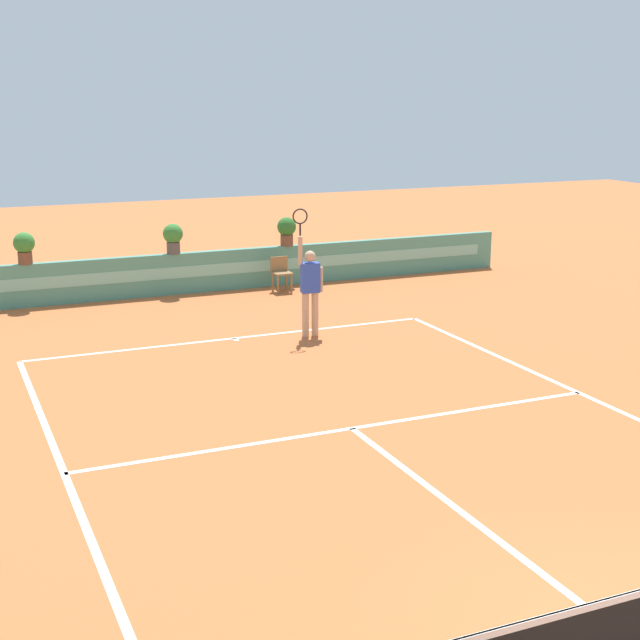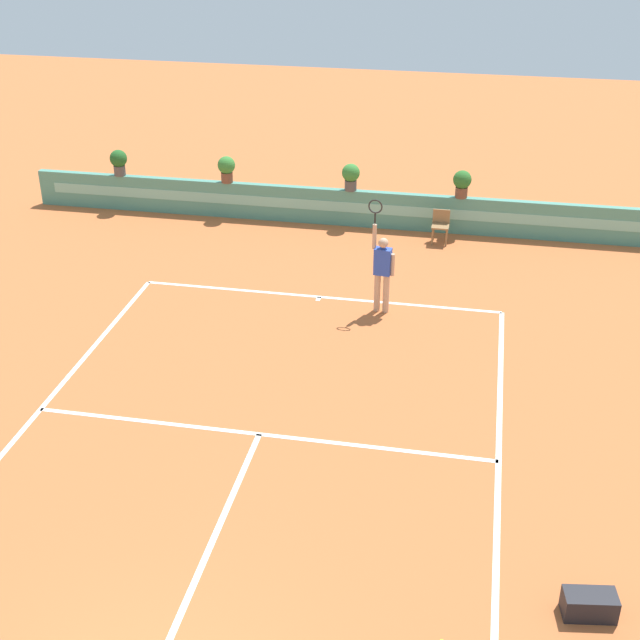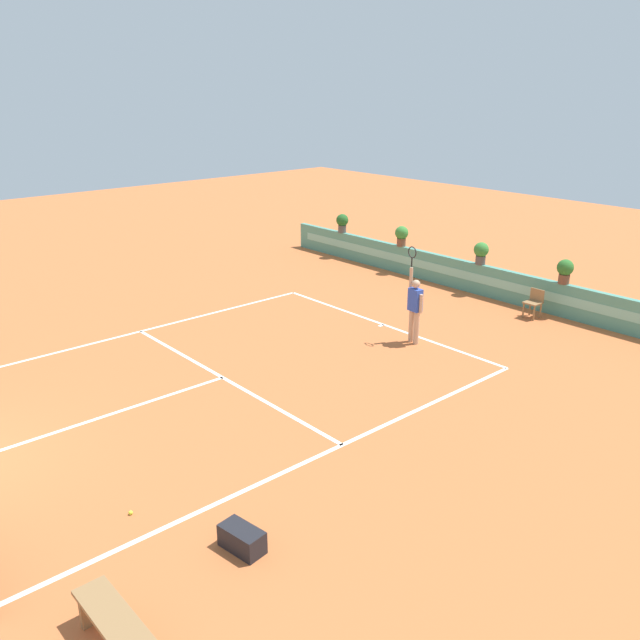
{
  "view_description": "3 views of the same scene",
  "coord_description": "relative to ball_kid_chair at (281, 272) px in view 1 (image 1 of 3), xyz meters",
  "views": [
    {
      "loc": [
        -5.45,
        -4.97,
        4.79
      ],
      "look_at": [
        0.59,
        8.93,
        1.0
      ],
      "focal_mm": 51.37,
      "sensor_mm": 36.0,
      "label": 1
    },
    {
      "loc": [
        3.44,
        -5.79,
        8.94
      ],
      "look_at": [
        0.59,
        8.93,
        1.0
      ],
      "focal_mm": 49.42,
      "sensor_mm": 36.0,
      "label": 2
    },
    {
      "loc": [
        12.15,
        -1.24,
        6.5
      ],
      "look_at": [
        0.59,
        8.93,
        1.0
      ],
      "focal_mm": 37.13,
      "sensor_mm": 36.0,
      "label": 3
    }
  ],
  "objects": [
    {
      "name": "potted_plant_centre",
      "position": [
        -2.48,
        0.73,
        0.93
      ],
      "size": [
        0.48,
        0.48,
        0.72
      ],
      "color": "#514C47",
      "rests_on": "back_wall_barrier"
    },
    {
      "name": "potted_plant_right",
      "position": [
        0.45,
        0.73,
        0.93
      ],
      "size": [
        0.48,
        0.48,
        0.72
      ],
      "color": "brown",
      "rests_on": "back_wall_barrier"
    },
    {
      "name": "tennis_player",
      "position": [
        -1.0,
        -4.19,
        0.57
      ],
      "size": [
        0.62,
        0.26,
        2.58
      ],
      "color": "tan",
      "rests_on": "ground"
    },
    {
      "name": "ball_kid_chair",
      "position": [
        0.0,
        0.0,
        0.0
      ],
      "size": [
        0.44,
        0.44,
        0.85
      ],
      "color": "olive",
      "rests_on": "ground"
    },
    {
      "name": "back_wall_barrier",
      "position": [
        -2.47,
        0.73,
        0.02
      ],
      "size": [
        18.0,
        0.21,
        1.0
      ],
      "color": "#4C8E7A",
      "rests_on": "ground"
    },
    {
      "name": "ground_plane",
      "position": [
        -2.47,
        -9.66,
        -0.48
      ],
      "size": [
        60.0,
        60.0,
        0.0
      ],
      "primitive_type": "plane",
      "color": "#BC6033"
    },
    {
      "name": "court_lines",
      "position": [
        -2.47,
        -8.94,
        -0.47
      ],
      "size": [
        8.32,
        11.94,
        0.01
      ],
      "color": "white",
      "rests_on": "ground"
    },
    {
      "name": "potted_plant_left",
      "position": [
        -5.91,
        0.73,
        0.93
      ],
      "size": [
        0.48,
        0.48,
        0.72
      ],
      "color": "brown",
      "rests_on": "back_wall_barrier"
    }
  ]
}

